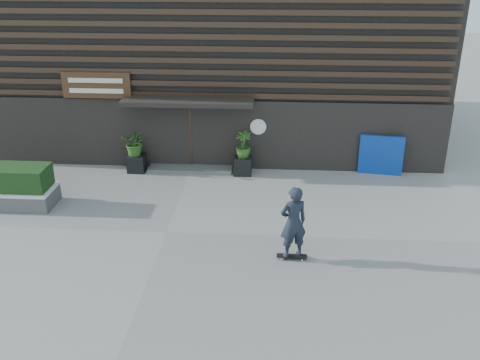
# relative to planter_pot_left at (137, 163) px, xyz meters

# --- Properties ---
(ground) EXTENTS (80.00, 80.00, 0.00)m
(ground) POSITION_rel_planter_pot_left_xyz_m (1.90, -4.40, -0.30)
(ground) COLOR gray
(ground) RESTS_ON ground
(entrance_step) EXTENTS (3.00, 0.80, 0.12)m
(entrance_step) POSITION_rel_planter_pot_left_xyz_m (1.90, 0.20, -0.24)
(entrance_step) COLOR #535350
(entrance_step) RESTS_ON ground
(planter_pot_left) EXTENTS (0.60, 0.60, 0.60)m
(planter_pot_left) POSITION_rel_planter_pot_left_xyz_m (0.00, 0.00, 0.00)
(planter_pot_left) COLOR black
(planter_pot_left) RESTS_ON ground
(bamboo_left) EXTENTS (0.86, 0.75, 0.96)m
(bamboo_left) POSITION_rel_planter_pot_left_xyz_m (0.00, 0.00, 0.78)
(bamboo_left) COLOR #2D591E
(bamboo_left) RESTS_ON planter_pot_left
(planter_pot_right) EXTENTS (0.60, 0.60, 0.60)m
(planter_pot_right) POSITION_rel_planter_pot_left_xyz_m (3.80, 0.00, 0.00)
(planter_pot_right) COLOR black
(planter_pot_right) RESTS_ON ground
(bamboo_right) EXTENTS (0.54, 0.54, 0.96)m
(bamboo_right) POSITION_rel_planter_pot_left_xyz_m (3.80, 0.00, 0.78)
(bamboo_right) COLOR #2D591E
(bamboo_right) RESTS_ON planter_pot_right
(blue_tarp) EXTENTS (1.51, 0.32, 1.42)m
(blue_tarp) POSITION_rel_planter_pot_left_xyz_m (8.61, 0.30, 0.41)
(blue_tarp) COLOR #0B3198
(blue_tarp) RESTS_ON ground
(building) EXTENTS (18.00, 11.00, 8.00)m
(building) POSITION_rel_planter_pot_left_xyz_m (1.90, 5.56, 3.69)
(building) COLOR black
(building) RESTS_ON ground
(skateboarder) EXTENTS (0.82, 0.68, 2.02)m
(skateboarder) POSITION_rel_planter_pot_left_xyz_m (5.39, -5.58, 0.75)
(skateboarder) COLOR black
(skateboarder) RESTS_ON ground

